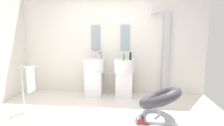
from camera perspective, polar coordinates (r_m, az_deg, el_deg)
The scene contains 18 objects.
ground_plane at distance 3.40m, azimuth -3.61°, elevation -17.84°, with size 4.80×3.60×0.04m, color silver.
rear_partition at distance 4.67m, azimuth -0.49°, elevation 6.38°, with size 4.80×0.10×2.60m, color silver.
pedestal_sink_left at distance 4.48m, azimuth -5.78°, elevation -3.90°, with size 0.51×0.51×1.02m.
pedestal_sink_right at distance 4.40m, azimuth 3.92°, elevation -4.13°, with size 0.51×0.51×1.02m.
vanity_mirror_left at distance 4.66m, azimuth -5.26°, elevation 8.08°, with size 0.22×0.03×0.64m, color #8C9EA8.
vanity_mirror_right at distance 4.57m, azimuth 4.16°, elevation 8.07°, with size 0.22×0.03×0.64m, color #8C9EA8.
shower_column at distance 4.62m, azimuth 16.65°, elevation 3.24°, with size 0.49×0.24×2.05m.
lounge_chair at distance 3.37m, azimuth 15.03°, elevation -11.51°, with size 1.06×1.06×0.65m.
towel_rack at distance 3.90m, azimuth -24.94°, elevation -4.97°, with size 0.37×0.22×0.95m.
area_rug at distance 3.36m, azimuth 8.41°, elevation -17.78°, with size 0.92×0.76×0.01m, color #B2B2B7.
magazine_navy at distance 3.40m, azimuth 10.62°, elevation -17.20°, with size 0.21×0.15×0.02m, color navy.
magazine_red at distance 3.30m, azimuth 10.11°, elevation -18.02°, with size 0.22×0.17×0.03m, color #B73838.
magazine_charcoal at distance 3.42m, azimuth 10.25°, elevation -17.01°, with size 0.22×0.17×0.02m, color #38383D.
coffee_mug at distance 3.34m, azimuth 8.65°, elevation -16.99°, with size 0.07×0.07×0.09m, color white.
soap_bottle_grey at distance 4.46m, azimuth -3.67°, elevation 2.35°, with size 0.06×0.06×0.17m.
soap_bottle_green at distance 4.16m, azimuth 3.78°, elevation 1.79°, with size 0.04×0.04×0.16m.
soap_bottle_clear at distance 4.44m, azimuth -4.12°, elevation 2.19°, with size 0.05×0.05×0.15m.
soap_bottle_black at distance 4.27m, azimuth 5.93°, elevation 2.20°, with size 0.05×0.05×0.19m.
Camera 1 is at (0.50, -2.99, 1.51)m, focal length 28.56 mm.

